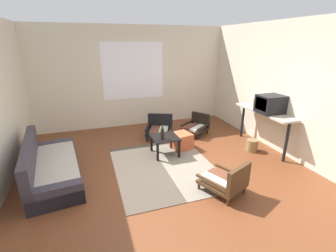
{
  "coord_description": "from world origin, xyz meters",
  "views": [
    {
      "loc": [
        -1.22,
        -3.5,
        2.27
      ],
      "look_at": [
        0.18,
        0.62,
        0.73
      ],
      "focal_mm": 25.36,
      "sensor_mm": 36.0,
      "label": 1
    }
  ],
  "objects_px": {
    "armchair_corner": "(197,125)",
    "clay_vase": "(257,103)",
    "armchair_striped_foreground": "(227,181)",
    "armchair_by_window": "(159,128)",
    "crt_television": "(271,104)",
    "couch": "(50,167)",
    "coffee_table": "(165,140)",
    "console_shelf": "(264,115)",
    "glass_bottle": "(162,134)",
    "ottoman_orange": "(181,141)",
    "wicker_basket": "(252,145)"
  },
  "relations": [
    {
      "from": "crt_television",
      "to": "ottoman_orange",
      "type": "bearing_deg",
      "value": 158.33
    },
    {
      "from": "console_shelf",
      "to": "crt_television",
      "type": "height_order",
      "value": "crt_television"
    },
    {
      "from": "armchair_corner",
      "to": "armchair_by_window",
      "type": "bearing_deg",
      "value": 173.43
    },
    {
      "from": "coffee_table",
      "to": "glass_bottle",
      "type": "relative_size",
      "value": 2.02
    },
    {
      "from": "couch",
      "to": "clay_vase",
      "type": "xyz_separation_m",
      "value": [
        4.34,
        0.16,
        0.77
      ]
    },
    {
      "from": "coffee_table",
      "to": "console_shelf",
      "type": "bearing_deg",
      "value": -9.42
    },
    {
      "from": "glass_bottle",
      "to": "wicker_basket",
      "type": "relative_size",
      "value": 1.07
    },
    {
      "from": "coffee_table",
      "to": "crt_television",
      "type": "relative_size",
      "value": 1.11
    },
    {
      "from": "console_shelf",
      "to": "clay_vase",
      "type": "xyz_separation_m",
      "value": [
        0.0,
        0.26,
        0.22
      ]
    },
    {
      "from": "armchair_corner",
      "to": "glass_bottle",
      "type": "height_order",
      "value": "glass_bottle"
    },
    {
      "from": "armchair_striped_foreground",
      "to": "armchair_corner",
      "type": "bearing_deg",
      "value": 74.93
    },
    {
      "from": "crt_television",
      "to": "wicker_basket",
      "type": "xyz_separation_m",
      "value": [
        -0.28,
        0.06,
        -0.92
      ]
    },
    {
      "from": "ottoman_orange",
      "to": "glass_bottle",
      "type": "bearing_deg",
      "value": -151.69
    },
    {
      "from": "coffee_table",
      "to": "clay_vase",
      "type": "relative_size",
      "value": 1.88
    },
    {
      "from": "glass_bottle",
      "to": "armchair_striped_foreground",
      "type": "bearing_deg",
      "value": -69.41
    },
    {
      "from": "armchair_striped_foreground",
      "to": "crt_television",
      "type": "xyz_separation_m",
      "value": [
        1.67,
        1.12,
        0.82
      ]
    },
    {
      "from": "console_shelf",
      "to": "armchair_striped_foreground",
      "type": "bearing_deg",
      "value": -142.83
    },
    {
      "from": "armchair_corner",
      "to": "clay_vase",
      "type": "distance_m",
      "value": 1.59
    },
    {
      "from": "couch",
      "to": "wicker_basket",
      "type": "xyz_separation_m",
      "value": [
        4.06,
        -0.19,
        -0.09
      ]
    },
    {
      "from": "coffee_table",
      "to": "armchair_corner",
      "type": "bearing_deg",
      "value": 37.19
    },
    {
      "from": "armchair_striped_foreground",
      "to": "wicker_basket",
      "type": "bearing_deg",
      "value": 40.41
    },
    {
      "from": "glass_bottle",
      "to": "clay_vase",
      "type": "bearing_deg",
      "value": 0.38
    },
    {
      "from": "couch",
      "to": "wicker_basket",
      "type": "height_order",
      "value": "couch"
    },
    {
      "from": "armchair_by_window",
      "to": "armchair_striped_foreground",
      "type": "relative_size",
      "value": 1.01
    },
    {
      "from": "armchair_by_window",
      "to": "glass_bottle",
      "type": "height_order",
      "value": "glass_bottle"
    },
    {
      "from": "armchair_by_window",
      "to": "console_shelf",
      "type": "bearing_deg",
      "value": -34.31
    },
    {
      "from": "couch",
      "to": "armchair_corner",
      "type": "xyz_separation_m",
      "value": [
        3.34,
        1.14,
        0.01
      ]
    },
    {
      "from": "coffee_table",
      "to": "console_shelf",
      "type": "height_order",
      "value": "console_shelf"
    },
    {
      "from": "wicker_basket",
      "to": "console_shelf",
      "type": "bearing_deg",
      "value": 17.18
    },
    {
      "from": "wicker_basket",
      "to": "clay_vase",
      "type": "bearing_deg",
      "value": 50.45
    },
    {
      "from": "armchair_corner",
      "to": "clay_vase",
      "type": "height_order",
      "value": "clay_vase"
    },
    {
      "from": "armchair_corner",
      "to": "crt_television",
      "type": "height_order",
      "value": "crt_television"
    },
    {
      "from": "coffee_table",
      "to": "armchair_corner",
      "type": "distance_m",
      "value": 1.46
    },
    {
      "from": "glass_bottle",
      "to": "armchair_by_window",
      "type": "bearing_deg",
      "value": 76.29
    },
    {
      "from": "armchair_corner",
      "to": "console_shelf",
      "type": "distance_m",
      "value": 1.68
    },
    {
      "from": "crt_television",
      "to": "wicker_basket",
      "type": "bearing_deg",
      "value": 168.35
    },
    {
      "from": "armchair_by_window",
      "to": "ottoman_orange",
      "type": "distance_m",
      "value": 0.86
    },
    {
      "from": "armchair_by_window",
      "to": "armchair_corner",
      "type": "distance_m",
      "value": 0.98
    },
    {
      "from": "armchair_by_window",
      "to": "glass_bottle",
      "type": "relative_size",
      "value": 2.91
    },
    {
      "from": "armchair_by_window",
      "to": "armchair_corner",
      "type": "height_order",
      "value": "armchair_by_window"
    },
    {
      "from": "armchair_by_window",
      "to": "crt_television",
      "type": "relative_size",
      "value": 1.59
    },
    {
      "from": "glass_bottle",
      "to": "wicker_basket",
      "type": "bearing_deg",
      "value": -9.68
    },
    {
      "from": "glass_bottle",
      "to": "ottoman_orange",
      "type": "bearing_deg",
      "value": 28.31
    },
    {
      "from": "ottoman_orange",
      "to": "crt_television",
      "type": "height_order",
      "value": "crt_television"
    },
    {
      "from": "console_shelf",
      "to": "armchair_by_window",
      "type": "bearing_deg",
      "value": 145.69
    },
    {
      "from": "console_shelf",
      "to": "glass_bottle",
      "type": "relative_size",
      "value": 5.54
    },
    {
      "from": "ottoman_orange",
      "to": "glass_bottle",
      "type": "xyz_separation_m",
      "value": [
        -0.53,
        -0.29,
        0.34
      ]
    },
    {
      "from": "clay_vase",
      "to": "glass_bottle",
      "type": "bearing_deg",
      "value": -179.62
    },
    {
      "from": "couch",
      "to": "armchair_striped_foreground",
      "type": "bearing_deg",
      "value": -27.18
    },
    {
      "from": "ottoman_orange",
      "to": "glass_bottle",
      "type": "distance_m",
      "value": 0.69
    }
  ]
}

